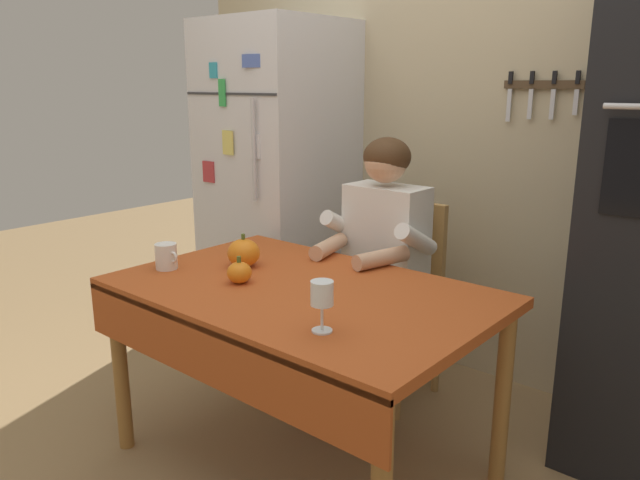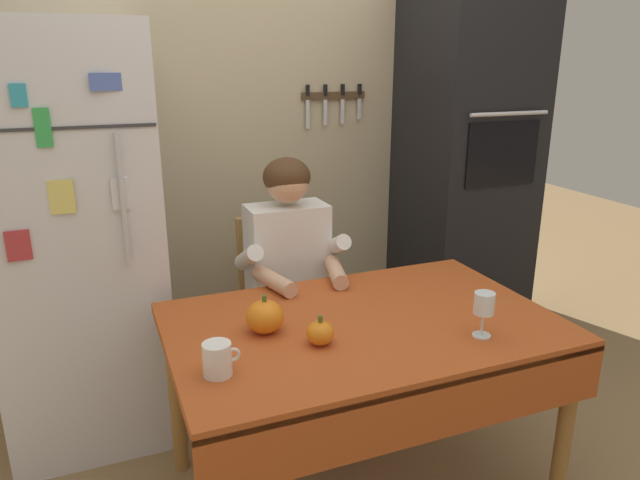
% 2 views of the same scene
% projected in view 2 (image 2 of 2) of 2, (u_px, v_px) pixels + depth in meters
% --- Properties ---
extents(back_wall_assembly, '(3.70, 0.13, 2.60)m').
position_uv_depth(back_wall_assembly, '(270.00, 128.00, 3.08)').
color(back_wall_assembly, '#BCAD89').
rests_on(back_wall_assembly, ground).
extents(refrigerator, '(0.68, 0.71, 1.80)m').
position_uv_depth(refrigerator, '(77.00, 242.00, 2.50)').
color(refrigerator, silver).
rests_on(refrigerator, ground).
extents(wall_oven, '(0.60, 0.64, 2.10)m').
position_uv_depth(wall_oven, '(464.00, 173.00, 3.20)').
color(wall_oven, black).
rests_on(wall_oven, ground).
extents(dining_table, '(1.40, 0.90, 0.74)m').
position_uv_depth(dining_table, '(365.00, 344.00, 2.13)').
color(dining_table, '#9E6B33').
rests_on(dining_table, ground).
extents(chair_behind_person, '(0.40, 0.40, 0.93)m').
position_uv_depth(chair_behind_person, '(280.00, 302.00, 2.85)').
color(chair_behind_person, tan).
rests_on(chair_behind_person, ground).
extents(seated_person, '(0.47, 0.55, 1.25)m').
position_uv_depth(seated_person, '(292.00, 272.00, 2.62)').
color(seated_person, '#38384C').
rests_on(seated_person, ground).
extents(coffee_mug, '(0.12, 0.09, 0.10)m').
position_uv_depth(coffee_mug, '(218.00, 359.00, 1.74)').
color(coffee_mug, white).
rests_on(coffee_mug, dining_table).
extents(wine_glass, '(0.07, 0.07, 0.16)m').
position_uv_depth(wine_glass, '(484.00, 306.00, 1.97)').
color(wine_glass, white).
rests_on(wine_glass, dining_table).
extents(pumpkin_large, '(0.09, 0.09, 0.10)m').
position_uv_depth(pumpkin_large, '(320.00, 333.00, 1.94)').
color(pumpkin_large, orange).
rests_on(pumpkin_large, dining_table).
extents(pumpkin_medium, '(0.13, 0.13, 0.14)m').
position_uv_depth(pumpkin_medium, '(265.00, 317.00, 2.02)').
color(pumpkin_medium, orange).
rests_on(pumpkin_medium, dining_table).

